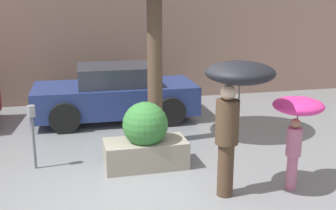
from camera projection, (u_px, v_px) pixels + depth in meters
The scene contains 6 objects.
ground_plane at pixel (141, 201), 6.40m from camera, with size 40.00×40.00×0.00m, color slate.
planter_box at pixel (145, 139), 7.55m from camera, with size 1.48×0.81×1.21m.
person_adult at pixel (236, 93), 6.17m from camera, with size 1.02×1.02×2.11m.
person_child at pixel (297, 116), 6.56m from camera, with size 0.79×0.79×1.49m.
parked_car_near at pixel (115, 94), 10.46m from camera, with size 3.99×2.00×1.37m.
parking_meter at pixel (32, 123), 7.39m from camera, with size 0.14×0.14×1.17m.
Camera 1 is at (-0.98, -5.75, 3.03)m, focal length 45.00 mm.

